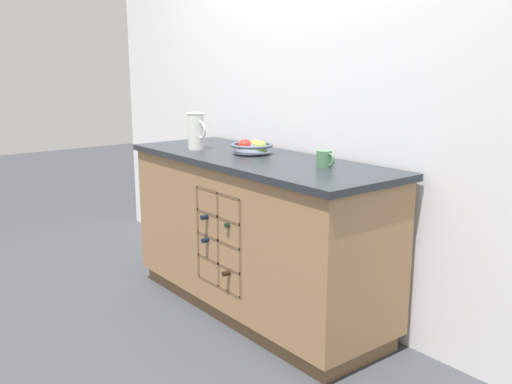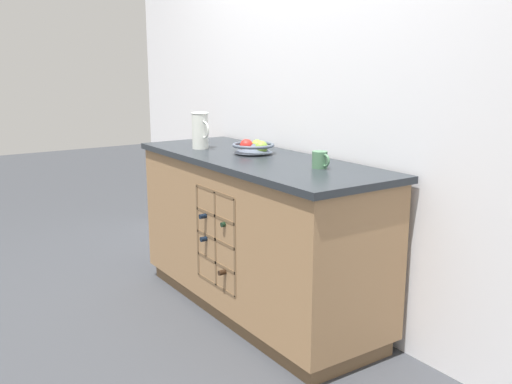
% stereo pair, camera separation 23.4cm
% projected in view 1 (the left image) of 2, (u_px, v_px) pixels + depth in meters
% --- Properties ---
extents(ground_plane, '(14.00, 14.00, 0.00)m').
position_uv_depth(ground_plane, '(256.00, 309.00, 3.37)').
color(ground_plane, '#383A3F').
extents(back_wall, '(4.40, 0.06, 2.55)m').
position_uv_depth(back_wall, '(305.00, 89.00, 3.31)').
color(back_wall, white).
rests_on(back_wall, ground_plane).
extents(kitchen_island, '(1.76, 0.64, 0.91)m').
position_uv_depth(kitchen_island, '(256.00, 234.00, 3.27)').
color(kitchen_island, brown).
rests_on(kitchen_island, ground_plane).
extents(fruit_bowl, '(0.24, 0.24, 0.08)m').
position_uv_depth(fruit_bowl, '(252.00, 147.00, 3.26)').
color(fruit_bowl, '#4C5666').
rests_on(fruit_bowl, kitchen_island).
extents(white_pitcher, '(0.16, 0.10, 0.22)m').
position_uv_depth(white_pitcher, '(196.00, 130.00, 3.42)').
color(white_pitcher, silver).
rests_on(white_pitcher, kitchen_island).
extents(ceramic_mug, '(0.11, 0.08, 0.08)m').
position_uv_depth(ceramic_mug, '(325.00, 159.00, 2.84)').
color(ceramic_mug, '#4C7A56').
rests_on(ceramic_mug, kitchen_island).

